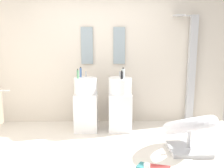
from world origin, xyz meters
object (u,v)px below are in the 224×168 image
(shower_column, at_px, (191,68))
(soap_bottle_clear, at_px, (123,74))
(magazine_teal, at_px, (149,168))
(soap_bottle_green, at_px, (78,74))
(pedestal_sink_right, at_px, (120,104))
(pedestal_sink_left, at_px, (86,104))
(soap_bottle_blue, at_px, (81,72))
(soap_bottle_black, at_px, (122,75))
(coffee_mug, at_px, (147,168))
(lounge_chair, at_px, (189,128))

(shower_column, relative_size, soap_bottle_clear, 10.86)
(magazine_teal, distance_m, soap_bottle_green, 1.92)
(pedestal_sink_right, height_order, soap_bottle_clear, soap_bottle_clear)
(pedestal_sink_left, distance_m, soap_bottle_blue, 0.57)
(soap_bottle_black, bearing_deg, coffee_mug, -79.64)
(soap_bottle_blue, xyz_separation_m, soap_bottle_black, (0.71, -0.24, -0.02))
(shower_column, xyz_separation_m, soap_bottle_green, (-2.08, -0.46, -0.05))
(shower_column, bearing_deg, soap_bottle_clear, -159.81)
(soap_bottle_blue, height_order, soap_bottle_black, soap_bottle_blue)
(shower_column, bearing_deg, lounge_chair, -107.96)
(soap_bottle_clear, relative_size, soap_bottle_green, 1.15)
(shower_column, relative_size, magazine_teal, 7.31)
(lounge_chair, height_order, coffee_mug, lounge_chair)
(lounge_chair, distance_m, magazine_teal, 0.89)
(coffee_mug, bearing_deg, pedestal_sink_right, 100.13)
(soap_bottle_blue, bearing_deg, soap_bottle_green, -98.57)
(soap_bottle_green, bearing_deg, soap_bottle_clear, -1.66)
(soap_bottle_blue, distance_m, soap_bottle_black, 0.75)
(shower_column, bearing_deg, soap_bottle_green, -167.51)
(pedestal_sink_right, bearing_deg, shower_column, 15.97)
(shower_column, xyz_separation_m, coffee_mug, (-1.10, -1.83, -1.01))
(lounge_chair, xyz_separation_m, soap_bottle_clear, (-0.91, 0.77, 0.69))
(soap_bottle_blue, distance_m, soap_bottle_green, 0.18)
(shower_column, relative_size, lounge_chair, 2.03)
(soap_bottle_blue, bearing_deg, pedestal_sink_left, -49.01)
(lounge_chair, height_order, soap_bottle_clear, soap_bottle_clear)
(shower_column, height_order, lounge_chair, shower_column)
(pedestal_sink_left, relative_size, soap_bottle_green, 6.38)
(magazine_teal, bearing_deg, pedestal_sink_left, 154.75)
(lounge_chair, xyz_separation_m, soap_bottle_blue, (-1.65, 0.97, 0.68))
(lounge_chair, bearing_deg, soap_bottle_green, 154.78)
(soap_bottle_blue, bearing_deg, shower_column, 7.87)
(pedestal_sink_left, relative_size, lounge_chair, 1.04)
(shower_column, height_order, magazine_teal, shower_column)
(pedestal_sink_left, bearing_deg, lounge_chair, -28.94)
(magazine_teal, height_order, soap_bottle_blue, soap_bottle_blue)
(coffee_mug, bearing_deg, shower_column, 58.87)
(coffee_mug, distance_m, soap_bottle_black, 1.63)
(soap_bottle_blue, bearing_deg, magazine_teal, -55.94)
(pedestal_sink_right, bearing_deg, soap_bottle_blue, 171.40)
(shower_column, distance_m, soap_bottle_blue, 2.08)
(pedestal_sink_left, distance_m, soap_bottle_green, 0.57)
(soap_bottle_clear, bearing_deg, soap_bottle_blue, 164.93)
(pedestal_sink_right, bearing_deg, soap_bottle_clear, -64.34)
(shower_column, bearing_deg, coffee_mug, -121.13)
(coffee_mug, xyz_separation_m, soap_bottle_green, (-0.98, 1.37, 0.96))
(pedestal_sink_right, bearing_deg, soap_bottle_black, -82.16)
(pedestal_sink_left, height_order, soap_bottle_black, soap_bottle_black)
(pedestal_sink_left, bearing_deg, magazine_teal, -56.53)
(soap_bottle_blue, bearing_deg, soap_bottle_clear, -15.07)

